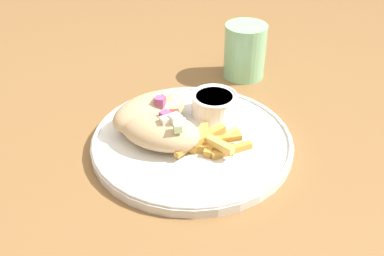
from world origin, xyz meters
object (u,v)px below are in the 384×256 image
at_px(pita_sandwich_near, 161,131).
at_px(pita_sandwich_far, 150,111).
at_px(fries_pile, 211,141).
at_px(water_glass, 245,53).
at_px(plate, 192,141).
at_px(sauce_ramekin, 214,104).

distance_m(pita_sandwich_near, pita_sandwich_far, 0.05).
distance_m(fries_pile, water_glass, 0.27).
relative_size(plate, fries_pile, 2.65).
height_order(plate, pita_sandwich_far, pita_sandwich_far).
height_order(sauce_ramekin, water_glass, water_glass).
bearing_deg(plate, pita_sandwich_near, -166.12).
height_order(pita_sandwich_near, fries_pile, pita_sandwich_near).
xyz_separation_m(plate, pita_sandwich_near, (-0.05, -0.01, 0.03)).
bearing_deg(fries_pile, sauce_ramekin, 83.57).
bearing_deg(fries_pile, pita_sandwich_near, 172.99).
bearing_deg(pita_sandwich_far, sauce_ramekin, -24.45).
bearing_deg(plate, fries_pile, -36.91).
height_order(plate, sauce_ramekin, sauce_ramekin).
bearing_deg(sauce_ramekin, plate, -119.71).
distance_m(plate, sauce_ramekin, 0.08).
relative_size(pita_sandwich_far, fries_pile, 1.27).
distance_m(plate, water_glass, 0.26).
distance_m(pita_sandwich_near, water_glass, 0.29).
relative_size(pita_sandwich_near, fries_pile, 1.25).
xyz_separation_m(pita_sandwich_near, fries_pile, (0.08, -0.01, -0.01)).
bearing_deg(pita_sandwich_near, fries_pile, 17.02).
xyz_separation_m(plate, pita_sandwich_far, (-0.07, 0.04, 0.03)).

